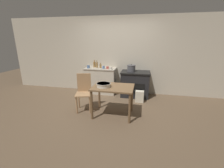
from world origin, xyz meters
name	(u,v)px	position (x,y,z in m)	size (l,w,h in m)	color
ground_plane	(108,110)	(0.00, 0.00, 0.00)	(14.00, 14.00, 0.00)	brown
wall_back	(118,56)	(0.00, 1.58, 1.27)	(8.00, 0.07, 2.55)	beige
counter_cabinet	(101,81)	(-0.56, 1.30, 0.44)	(1.05, 0.52, 0.88)	beige
stove	(135,84)	(0.63, 1.24, 0.41)	(0.92, 0.66, 0.82)	black
work_table	(113,91)	(0.18, -0.20, 0.62)	(0.97, 0.72, 0.74)	brown
chair	(84,91)	(-0.62, -0.06, 0.51)	(0.49, 0.49, 0.96)	#A87F56
flour_sack	(139,96)	(0.80, 0.75, 0.17)	(0.25, 0.17, 0.34)	beige
stock_pot	(131,68)	(0.48, 1.26, 0.92)	(0.27, 0.27, 0.23)	#4C4C51
mixing_bowl_large	(103,85)	(-0.03, -0.27, 0.79)	(0.34, 0.34, 0.09)	silver
bottle_far_left	(94,64)	(-0.81, 1.44, 0.97)	(0.08, 0.08, 0.25)	olive
bottle_left	(101,66)	(-0.56, 1.33, 0.94)	(0.06, 0.06, 0.18)	olive
bottle_mid_left	(97,65)	(-0.70, 1.35, 0.97)	(0.06, 0.06, 0.25)	olive
cup_center_left	(107,68)	(-0.30, 1.24, 0.91)	(0.09, 0.09, 0.08)	#B74C42
cup_center	(111,68)	(-0.16, 1.14, 0.92)	(0.08, 0.08, 0.09)	silver
cup_center_right	(104,67)	(-0.44, 1.25, 0.92)	(0.08, 0.08, 0.09)	#4C6B99
cup_mid_right	(88,67)	(-0.96, 1.24, 0.92)	(0.09, 0.09, 0.10)	#4C6B99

